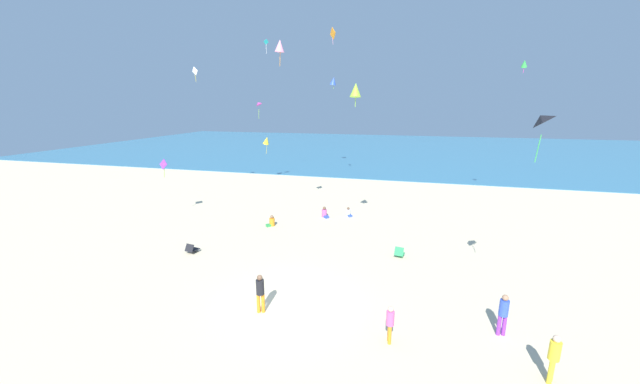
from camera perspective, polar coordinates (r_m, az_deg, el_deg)
name	(u,v)px	position (r m, az deg, el deg)	size (l,w,h in m)	color
ground_plane	(338,227)	(24.88, 2.84, -5.68)	(120.00, 120.00, 0.00)	beige
ocean_water	(389,148)	(70.22, 10.96, 6.85)	(120.00, 60.00, 0.05)	teal
beach_chair_near_camera	(192,249)	(21.98, -19.83, -8.53)	(0.64, 0.76, 0.57)	black
beach_chair_far_right	(399,252)	(20.63, 12.58, -9.42)	(0.59, 0.68, 0.62)	#2D9956
person_0	(390,322)	(13.66, 11.14, -19.71)	(0.33, 0.33, 1.43)	orange
person_1	(348,213)	(27.32, 4.57, -3.34)	(0.59, 0.60, 0.70)	white
person_2	(325,213)	(26.98, 0.74, -3.43)	(0.70, 0.69, 0.81)	#D8599E
person_3	(503,312)	(15.27, 27.26, -16.70)	(0.38, 0.38, 1.64)	purple
person_4	(272,222)	(25.30, -7.76, -4.78)	(0.66, 0.67, 0.78)	orange
person_5	(260,291)	(15.19, -9.53, -15.33)	(0.42, 0.42, 1.66)	orange
person_6	(554,356)	(13.80, 33.32, -21.01)	(0.44, 0.44, 1.63)	yellow
kite_orange	(333,34)	(34.81, 2.07, 23.98)	(0.69, 0.81, 1.45)	orange
kite_magenta	(258,104)	(35.95, -9.91, 13.72)	(0.58, 0.72, 1.62)	#DB3DA8
kite_purple	(163,165)	(28.42, -23.75, 4.03)	(0.77, 0.25, 1.35)	purple
kite_lime	(356,90)	(21.00, 5.71, 15.92)	(0.67, 0.75, 1.35)	#99DB33
kite_green	(524,64)	(31.69, 29.87, 17.38)	(0.53, 0.68, 0.99)	green
kite_blue	(333,81)	(45.26, 2.14, 17.31)	(1.04, 0.93, 1.39)	blue
kite_white	(195,71)	(33.92, -19.36, 17.74)	(0.69, 0.29, 1.22)	white
kite_yellow	(266,140)	(39.23, -8.56, 8.14)	(1.05, 0.93, 1.97)	yellow
kite_teal	(266,43)	(39.18, -8.61, 22.53)	(0.39, 0.44, 1.37)	#1EADAD
kite_black	(540,120)	(14.72, 31.69, 9.82)	(0.87, 0.97, 1.77)	black
kite_pink	(280,46)	(23.95, -6.46, 22.20)	(0.69, 0.64, 1.58)	pink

